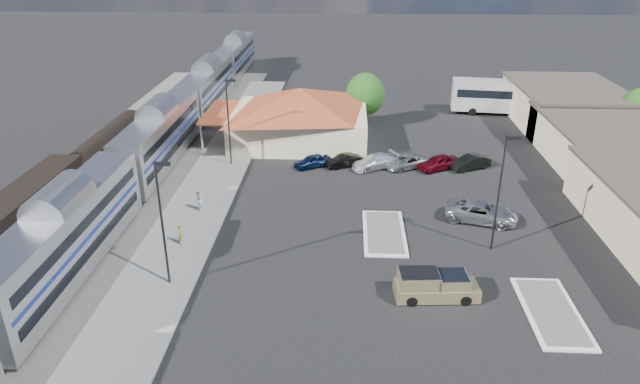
{
  "coord_description": "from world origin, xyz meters",
  "views": [
    {
      "loc": [
        0.87,
        -38.27,
        21.81
      ],
      "look_at": [
        -1.21,
        3.6,
        2.8
      ],
      "focal_mm": 32.0,
      "sensor_mm": 36.0,
      "label": 1
    }
  ],
  "objects_px": {
    "station_depot": "(299,115)",
    "coach_bus": "(506,95)",
    "pickup_truck": "(436,286)",
    "suv": "(482,212)"
  },
  "relations": [
    {
      "from": "station_depot",
      "to": "coach_bus",
      "type": "relative_size",
      "value": 1.31
    },
    {
      "from": "station_depot",
      "to": "coach_bus",
      "type": "height_order",
      "value": "station_depot"
    },
    {
      "from": "coach_bus",
      "to": "station_depot",
      "type": "bearing_deg",
      "value": 121.56
    },
    {
      "from": "pickup_truck",
      "to": "suv",
      "type": "relative_size",
      "value": 0.95
    },
    {
      "from": "suv",
      "to": "pickup_truck",
      "type": "bearing_deg",
      "value": 170.82
    },
    {
      "from": "pickup_truck",
      "to": "coach_bus",
      "type": "bearing_deg",
      "value": -23.31
    },
    {
      "from": "station_depot",
      "to": "coach_bus",
      "type": "distance_m",
      "value": 28.76
    },
    {
      "from": "station_depot",
      "to": "suv",
      "type": "bearing_deg",
      "value": -49.3
    },
    {
      "from": "suv",
      "to": "station_depot",
      "type": "bearing_deg",
      "value": 56.57
    },
    {
      "from": "pickup_truck",
      "to": "suv",
      "type": "distance_m",
      "value": 12.37
    }
  ]
}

